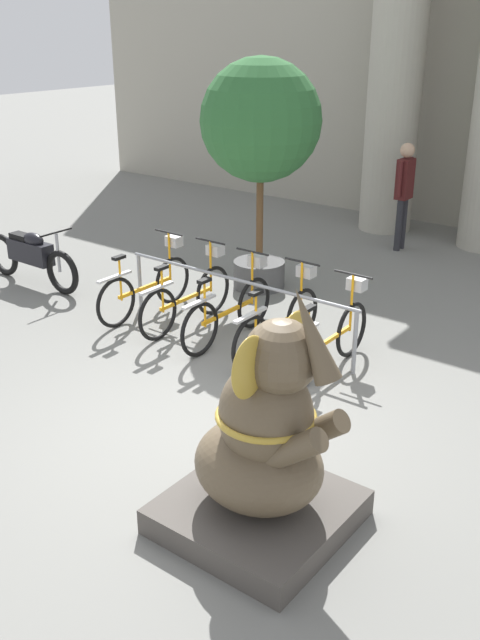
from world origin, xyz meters
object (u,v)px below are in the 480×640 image
object	(u,v)px
bicycle_0	(147,285)
person_pedestrian	(404,186)
bicycle_2	(230,309)
bicycle_3	(280,322)
bicycle_1	(189,296)
bicycle_4	(330,338)
elephant_statue	(264,450)
motorcycle	(31,256)
potted_tree	(261,128)

from	to	relation	value
bicycle_0	person_pedestrian	size ratio (longest dim) A/B	0.96
bicycle_2	bicycle_3	distance (m)	0.70
bicycle_1	bicycle_4	size ratio (longest dim) A/B	1.00
bicycle_2	bicycle_3	xyz separation A→B (m)	(0.70, 0.04, 0.00)
bicycle_1	elephant_statue	world-z (taller)	elephant_statue
bicycle_1	motorcycle	size ratio (longest dim) A/B	0.85
bicycle_3	motorcycle	size ratio (longest dim) A/B	0.85
bicycle_4	elephant_statue	distance (m)	2.81
bicycle_2	potted_tree	bearing A→B (deg)	115.36
motorcycle	bicycle_0	bearing A→B (deg)	5.55
bicycle_1	person_pedestrian	xyz separation A→B (m)	(0.69, 4.69, 0.69)
elephant_statue	motorcycle	xyz separation A→B (m)	(-5.92, 2.41, -0.25)
bicycle_4	elephant_statue	bearing A→B (deg)	-69.65
bicycle_0	potted_tree	world-z (taller)	potted_tree
potted_tree	elephant_statue	bearing A→B (deg)	-53.74
bicycle_0	bicycle_1	bearing A→B (deg)	2.21
bicycle_4	bicycle_1	bearing A→B (deg)	179.20
motorcycle	potted_tree	distance (m)	3.82
motorcycle	person_pedestrian	size ratio (longest dim) A/B	1.12
bicycle_0	elephant_statue	distance (m)	4.60
bicycle_2	bicycle_0	bearing A→B (deg)	179.69
motorcycle	bicycle_3	bearing A→B (deg)	3.25
bicycle_0	person_pedestrian	xyz separation A→B (m)	(1.39, 4.71, 0.69)
bicycle_1	potted_tree	distance (m)	2.55
bicycle_0	bicycle_2	bearing A→B (deg)	-0.31
bicycle_2	motorcycle	size ratio (longest dim) A/B	0.85
bicycle_1	bicycle_3	xyz separation A→B (m)	(1.40, 0.01, 0.00)
bicycle_4	person_pedestrian	distance (m)	4.97
bicycle_1	person_pedestrian	distance (m)	4.79
bicycle_2	potted_tree	distance (m)	2.70
bicycle_4	elephant_statue	xyz separation A→B (m)	(0.97, -2.62, 0.29)
bicycle_0	elephant_statue	bearing A→B (deg)	-34.81
potted_tree	motorcycle	bearing A→B (deg)	-144.47
bicycle_3	bicycle_4	size ratio (longest dim) A/B	1.00
motorcycle	person_pedestrian	world-z (taller)	person_pedestrian
bicycle_4	motorcycle	bearing A→B (deg)	-177.61
bicycle_2	bicycle_3	world-z (taller)	same
bicycle_0	elephant_statue	world-z (taller)	elephant_statue
bicycle_0	potted_tree	size ratio (longest dim) A/B	0.53
bicycle_2	bicycle_1	bearing A→B (deg)	177.17
bicycle_2	elephant_statue	distance (m)	3.54
person_pedestrian	potted_tree	size ratio (longest dim) A/B	0.56
motorcycle	potted_tree	xyz separation A→B (m)	(2.73, 1.95, 1.84)
elephant_statue	bicycle_4	bearing A→B (deg)	110.35
bicycle_1	motorcycle	bearing A→B (deg)	-175.27
bicycle_2	person_pedestrian	size ratio (longest dim) A/B	0.96
bicycle_0	bicycle_3	bearing A→B (deg)	0.88
bicycle_3	bicycle_2	bearing A→B (deg)	-176.74
bicycle_0	bicycle_2	world-z (taller)	same
person_pedestrian	motorcycle	bearing A→B (deg)	-125.76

